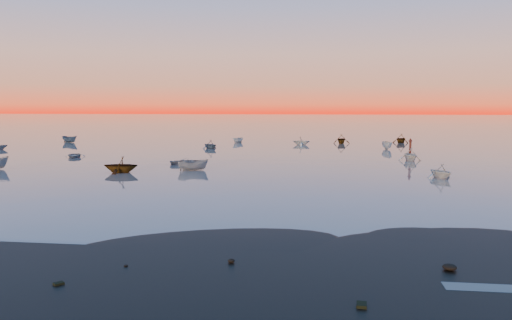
% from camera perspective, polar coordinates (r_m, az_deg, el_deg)
% --- Properties ---
extents(ground, '(600.00, 600.00, 0.00)m').
position_cam_1_polar(ground, '(129.77, 2.46, 2.79)').
color(ground, slate).
rests_on(ground, ground).
extents(mud_lobes, '(140.00, 6.00, 0.07)m').
position_cam_1_polar(mud_lobes, '(31.19, -13.89, -8.58)').
color(mud_lobes, black).
rests_on(mud_lobes, ground).
extents(moored_fleet, '(124.00, 58.00, 1.20)m').
position_cam_1_polar(moored_fleet, '(83.18, -0.32, 0.83)').
color(moored_fleet, silver).
rests_on(moored_fleet, ground).
extents(boat_near_left, '(4.39, 3.04, 1.01)m').
position_cam_1_polar(boat_near_left, '(80.76, -20.04, 0.28)').
color(boat_near_left, gray).
rests_on(boat_near_left, ground).
extents(boat_near_center, '(2.86, 4.07, 1.30)m').
position_cam_1_polar(boat_near_center, '(61.30, -7.19, -1.18)').
color(boat_near_center, gray).
rests_on(boat_near_center, ground).
extents(boat_near_right, '(4.19, 2.33, 1.39)m').
position_cam_1_polar(boat_near_right, '(74.83, 17.22, -0.06)').
color(boat_near_right, silver).
rests_on(boat_near_right, ground).
extents(channel_marker, '(0.91, 0.91, 3.22)m').
position_cam_1_polar(channel_marker, '(76.71, 17.20, 1.04)').
color(channel_marker, '#40150D').
rests_on(channel_marker, ground).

